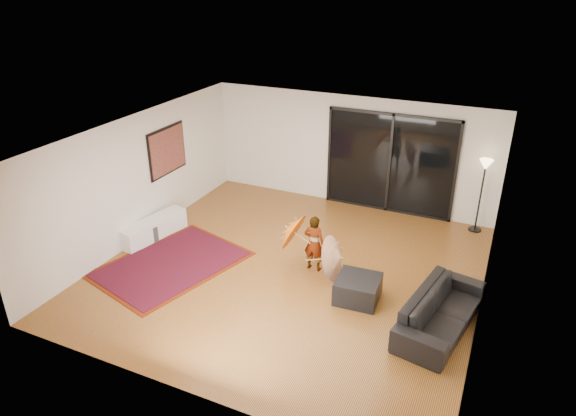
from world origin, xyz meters
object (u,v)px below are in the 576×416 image
Objects in this scene: sofa at (441,311)px; child at (314,243)px; media_console at (154,228)px; ottoman at (358,289)px.

sofa is 2.69m from child.
sofa reaches higher than media_console.
ottoman is (-1.46, 0.19, -0.10)m from sofa.
child is (-2.55, 0.81, 0.25)m from sofa.
child reaches higher than media_console.
media_console is at bearing 175.46° from ottoman.
ottoman is 1.30m from child.
sofa is at bearing 5.86° from media_console.
media_console is 2.15× the size of ottoman.
ottoman is at bearing 6.54° from media_console.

